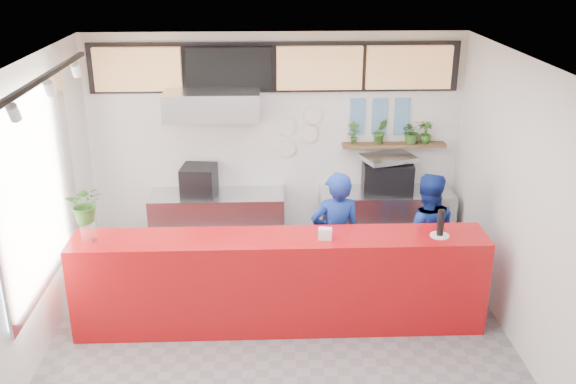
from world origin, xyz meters
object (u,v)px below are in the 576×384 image
(panini_oven, at_px, (199,181))
(pepper_mill, at_px, (441,223))
(espresso_machine, at_px, (387,177))
(service_counter, at_px, (280,282))
(staff_center, at_px, (335,238))
(staff_right, at_px, (425,236))

(panini_oven, relative_size, pepper_mill, 1.52)
(espresso_machine, height_order, pepper_mill, pepper_mill)
(service_counter, xyz_separation_m, staff_center, (0.67, 0.53, 0.27))
(panini_oven, relative_size, espresso_machine, 0.67)
(service_counter, xyz_separation_m, espresso_machine, (1.50, 1.80, 0.56))
(staff_center, bearing_deg, service_counter, 31.05)
(staff_center, bearing_deg, espresso_machine, -130.42)
(panini_oven, bearing_deg, pepper_mill, -26.81)
(pepper_mill, bearing_deg, service_counter, 178.32)
(service_counter, distance_m, panini_oven, 2.14)
(service_counter, relative_size, espresso_machine, 6.87)
(staff_right, distance_m, pepper_mill, 0.80)
(service_counter, height_order, staff_right, staff_right)
(panini_oven, distance_m, staff_right, 3.03)
(panini_oven, distance_m, espresso_machine, 2.52)
(staff_center, xyz_separation_m, staff_right, (1.07, 0.07, -0.03))
(espresso_machine, xyz_separation_m, staff_center, (-0.83, -1.27, -0.29))
(panini_oven, bearing_deg, service_counter, -53.14)
(staff_right, bearing_deg, espresso_machine, -72.75)
(panini_oven, xyz_separation_m, staff_center, (1.69, -1.27, -0.28))
(staff_center, relative_size, pepper_mill, 5.68)
(service_counter, distance_m, espresso_machine, 2.41)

